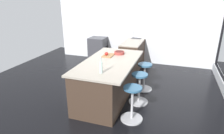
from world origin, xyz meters
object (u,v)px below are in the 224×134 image
object	(u,v)px
kitchen_island	(108,79)
stool_middle	(139,89)
apple_red	(106,54)
fruit_bowl	(119,53)
stool_by_window	(144,78)
stool_near_camera	(132,105)
oven_range	(98,49)
water_bottle	(101,67)
cutting_board	(108,55)

from	to	relation	value
kitchen_island	stool_middle	xyz separation A→B (m)	(-0.00, 0.74, -0.14)
kitchen_island	apple_red	xyz separation A→B (m)	(-0.33, -0.16, 0.53)
fruit_bowl	kitchen_island	bearing A→B (deg)	-8.83
stool_by_window	fruit_bowl	distance (m)	0.92
stool_middle	stool_near_camera	xyz separation A→B (m)	(0.70, 0.00, 0.00)
oven_range	stool_near_camera	size ratio (longest dim) A/B	1.24
stool_by_window	water_bottle	world-z (taller)	water_bottle
stool_by_window	apple_red	xyz separation A→B (m)	(0.37, -0.90, 0.66)
stool_middle	water_bottle	distance (m)	1.21
cutting_board	stool_by_window	bearing A→B (deg)	110.62
fruit_bowl	cutting_board	bearing A→B (deg)	-43.51
stool_by_window	fruit_bowl	world-z (taller)	fruit_bowl
stool_near_camera	fruit_bowl	size ratio (longest dim) A/B	2.77
oven_range	kitchen_island	bearing A→B (deg)	27.04
kitchen_island	stool_near_camera	distance (m)	1.03
water_bottle	fruit_bowl	world-z (taller)	water_bottle
stool_middle	fruit_bowl	xyz separation A→B (m)	(-0.60, -0.65, 0.64)
fruit_bowl	stool_near_camera	bearing A→B (deg)	26.74
stool_near_camera	apple_red	world-z (taller)	apple_red
stool_middle	water_bottle	world-z (taller)	water_bottle
cutting_board	fruit_bowl	size ratio (longest dim) A/B	1.40
oven_range	cutting_board	distance (m)	2.59
stool_by_window	apple_red	bearing A→B (deg)	-67.73
oven_range	cutting_board	bearing A→B (deg)	28.41
stool_by_window	apple_red	distance (m)	1.18
oven_range	apple_red	world-z (taller)	apple_red
water_bottle	fruit_bowl	size ratio (longest dim) A/B	1.22
stool_by_window	stool_near_camera	world-z (taller)	same
kitchen_island	stool_by_window	distance (m)	1.03
oven_range	apple_red	bearing A→B (deg)	27.22
stool_middle	stool_by_window	bearing A→B (deg)	180.00
stool_by_window	water_bottle	size ratio (longest dim) A/B	2.27
water_bottle	stool_middle	bearing A→B (deg)	140.24
oven_range	apple_red	xyz separation A→B (m)	(2.28, 1.17, 0.56)
stool_near_camera	cutting_board	xyz separation A→B (m)	(-1.07, -0.86, 0.61)
apple_red	water_bottle	xyz separation A→B (m)	(1.07, 0.28, 0.06)
stool_near_camera	oven_range	bearing A→B (deg)	-147.88
cutting_board	apple_red	xyz separation A→B (m)	(0.04, -0.04, 0.05)
cutting_board	apple_red	bearing A→B (deg)	-40.05
stool_middle	apple_red	world-z (taller)	apple_red
oven_range	water_bottle	world-z (taller)	water_bottle
stool_middle	cutting_board	distance (m)	1.12
cutting_board	apple_red	world-z (taller)	apple_red
stool_by_window	water_bottle	bearing A→B (deg)	-23.24
stool_near_camera	water_bottle	world-z (taller)	water_bottle
oven_range	stool_middle	size ratio (longest dim) A/B	1.24
cutting_board	apple_red	distance (m)	0.08
water_bottle	apple_red	bearing A→B (deg)	-165.20
kitchen_island	stool_middle	size ratio (longest dim) A/B	3.10
stool_middle	kitchen_island	bearing A→B (deg)	-90.00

